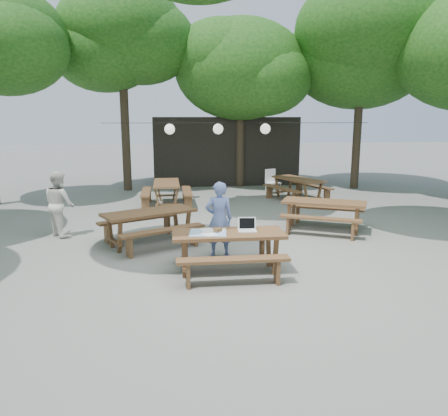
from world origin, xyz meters
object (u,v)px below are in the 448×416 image
main_picnic_table (228,252)px  picnic_table_nw (150,227)px  plastic_chair (273,187)px  second_person (60,204)px  woman (219,219)px

main_picnic_table → picnic_table_nw: same height
main_picnic_table → plastic_chair: (2.69, 8.22, -0.13)m
second_person → plastic_chair: 8.25m
second_person → main_picnic_table: bearing=-168.5°
main_picnic_table → woman: (-0.07, 0.98, 0.38)m
woman → picnic_table_nw: bearing=-37.7°
picnic_table_nw → plastic_chair: (4.20, 6.23, -0.13)m
main_picnic_table → second_person: (-3.65, 2.95, 0.39)m
woman → second_person: second_person is taller
main_picnic_table → picnic_table_nw: 2.49m
picnic_table_nw → plastic_chair: 7.51m
main_picnic_table → plastic_chair: bearing=71.9°
main_picnic_table → picnic_table_nw: size_ratio=0.83×
woman → second_person: bearing=-31.6°
main_picnic_table → woman: size_ratio=1.31×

